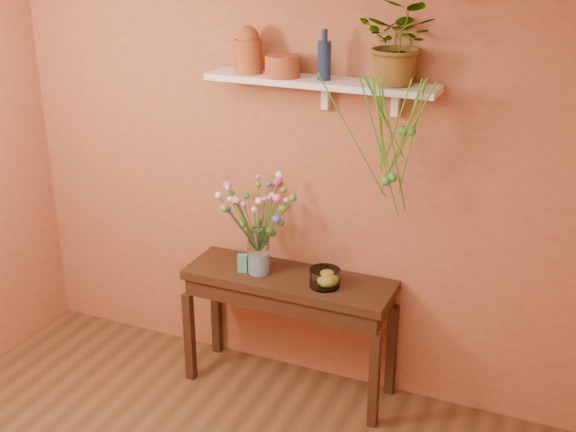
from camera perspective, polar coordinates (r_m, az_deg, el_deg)
room at (r=2.75m, az=-13.11°, el=-9.17°), size 4.04×4.04×2.70m
sideboard at (r=4.47m, az=0.07°, el=-5.91°), size 1.26×0.41×0.77m
wall_shelf at (r=4.08m, az=2.64°, el=10.17°), size 1.30×0.24×0.19m
terracotta_jug at (r=4.20m, az=-3.10°, el=12.56°), size 0.16×0.16×0.26m
terracotta_pot at (r=4.11m, az=-0.41°, el=11.44°), size 0.21×0.21×0.12m
blue_bottle at (r=4.03m, az=2.81°, el=11.92°), size 0.10×0.10×0.27m
spider_plant at (r=3.92m, az=8.65°, el=13.08°), size 0.43×0.38×0.44m
plant_fronds at (r=3.86m, az=8.09°, el=5.55°), size 0.61×0.34×0.77m
glass_vase at (r=4.42m, az=-2.27°, el=-3.01°), size 0.13×0.13×0.27m
bouquet at (r=4.30m, az=-2.25°, el=0.79°), size 0.54×0.55×0.48m
glass_bowl at (r=4.29m, az=2.83°, el=-4.82°), size 0.18×0.18×0.11m
lemon at (r=4.29m, az=3.01°, el=-4.84°), size 0.08×0.08×0.08m
carton at (r=4.46m, az=-3.51°, el=-3.65°), size 0.07×0.06×0.11m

